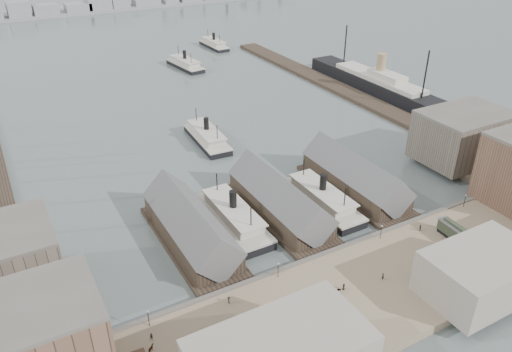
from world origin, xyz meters
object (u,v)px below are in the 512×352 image
ferry_docked_west (233,216)px  ocean_steamer (379,84)px  horse_cart_right (447,252)px  horse_cart_left (147,350)px  horse_cart_center (334,294)px  tram (456,234)px

ferry_docked_west → ocean_steamer: 121.98m
horse_cart_right → ferry_docked_west: bearing=39.1°
horse_cart_left → horse_cart_right: size_ratio=1.00×
horse_cart_right → ocean_steamer: bearing=-38.7°
horse_cart_center → horse_cart_right: 32.33m
horse_cart_left → horse_cart_right: horse_cart_right is taller
ferry_docked_west → ocean_steamer: bearing=30.6°
ferry_docked_west → horse_cart_right: size_ratio=6.58×
horse_cart_left → horse_cart_right: bearing=-91.7°
ferry_docked_west → horse_cart_right: (37.38, -38.71, 0.21)m
tram → horse_cart_right: tram is taller
ferry_docked_west → tram: (43.73, -35.65, 1.40)m
horse_cart_left → horse_cart_center: size_ratio=0.93×
horse_cart_center → horse_cart_right: (32.30, -1.45, -0.06)m
horse_cart_left → ocean_steamer: bearing=-52.6°
tram → horse_cart_center: bearing=-174.1°
ferry_docked_west → horse_cart_center: ferry_docked_west is taller
horse_cart_left → horse_cart_center: horse_cart_center is taller
horse_cart_center → ferry_docked_west: bearing=27.1°
horse_cart_left → horse_cart_right: (72.04, -6.22, 0.00)m
ocean_steamer → tram: size_ratio=8.06×
ferry_docked_west → tram: ferry_docked_west is taller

